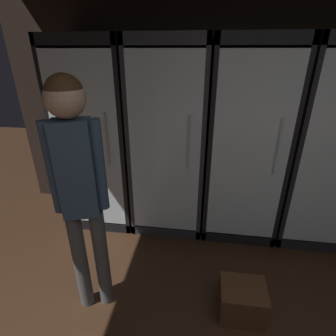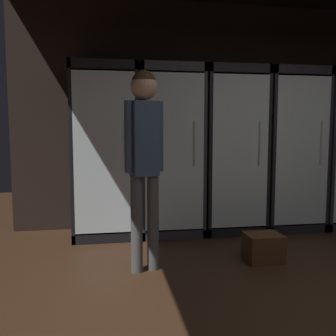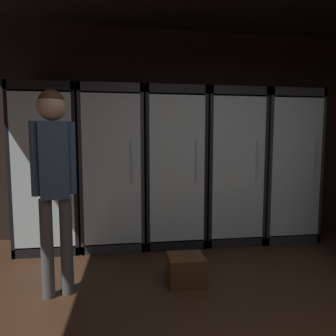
% 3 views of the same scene
% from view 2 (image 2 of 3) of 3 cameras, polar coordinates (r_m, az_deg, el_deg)
% --- Properties ---
extents(wall_back, '(6.00, 0.06, 2.80)m').
position_cam_2_polar(wall_back, '(5.04, 12.51, 7.69)').
color(wall_back, black).
rests_on(wall_back, ground).
extents(cooler_far_left, '(0.73, 0.67, 1.96)m').
position_cam_2_polar(cooler_far_left, '(4.36, -9.64, 2.31)').
color(cooler_far_left, black).
rests_on(cooler_far_left, ground).
extents(cooler_left, '(0.73, 0.67, 1.96)m').
position_cam_2_polar(cooler_left, '(4.42, 0.17, 2.36)').
color(cooler_left, '#2B2B30').
rests_on(cooler_left, ground).
extents(cooler_center, '(0.73, 0.67, 1.96)m').
position_cam_2_polar(cooler_center, '(4.61, 9.45, 2.47)').
color(cooler_center, black).
rests_on(cooler_center, ground).
extents(cooler_right, '(0.73, 0.67, 1.96)m').
position_cam_2_polar(cooler_right, '(4.90, 17.81, 2.46)').
color(cooler_right, black).
rests_on(cooler_right, ground).
extents(shopper_near, '(0.34, 0.23, 1.72)m').
position_cam_2_polar(shopper_near, '(3.16, -3.64, 3.59)').
color(shopper_near, '#4C4C4C').
rests_on(shopper_near, ground).
extents(wine_crate_floor, '(0.33, 0.28, 0.26)m').
position_cam_2_polar(wine_crate_floor, '(3.67, 14.37, -11.71)').
color(wine_crate_floor, '#4C2D19').
rests_on(wine_crate_floor, ground).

